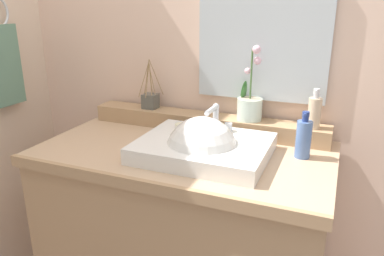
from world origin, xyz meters
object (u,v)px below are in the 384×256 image
soap_bar (183,125)px  sink_basin (203,151)px  hand_towel (6,66)px  potted_plant (250,104)px  reed_diffuser (150,100)px  lotion_bottle (303,138)px  soap_dispenser (314,112)px

soap_bar → sink_basin: bearing=-41.8°
hand_towel → potted_plant: bearing=11.5°
reed_diffuser → hand_towel: hand_towel is taller
reed_diffuser → lotion_bottle: bearing=-12.4°
lotion_bottle → soap_bar: bearing=-177.6°
potted_plant → soap_dispenser: 0.27m
soap_bar → hand_towel: size_ratio=0.18×
potted_plant → lotion_bottle: bearing=-32.8°
soap_bar → potted_plant: bearing=37.3°
soap_dispenser → reed_diffuser: bearing=178.6°
sink_basin → potted_plant: (0.10, 0.30, 0.12)m
hand_towel → sink_basin: bearing=-3.9°
sink_basin → soap_bar: sink_basin is taller
reed_diffuser → sink_basin: bearing=-38.2°
sink_basin → soap_dispenser: (0.37, 0.29, 0.12)m
sink_basin → lotion_bottle: 0.38m
hand_towel → lotion_bottle: bearing=2.9°
soap_bar → reed_diffuser: bearing=143.8°
sink_basin → potted_plant: potted_plant is taller
potted_plant → lotion_bottle: size_ratio=1.77×
potted_plant → lotion_bottle: 0.31m
hand_towel → soap_bar: bearing=3.2°
soap_bar → potted_plant: (0.24, 0.18, 0.07)m
lotion_bottle → hand_towel: (-1.39, -0.07, 0.20)m
soap_bar → hand_towel: hand_towel is taller
sink_basin → soap_dispenser: soap_dispenser is taller
potted_plant → soap_bar: bearing=-142.7°
sink_basin → hand_towel: hand_towel is taller
potted_plant → lotion_bottle: potted_plant is taller
soap_bar → potted_plant: size_ratio=0.22×
sink_basin → potted_plant: bearing=71.1°
reed_diffuser → hand_towel: bearing=-160.2°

